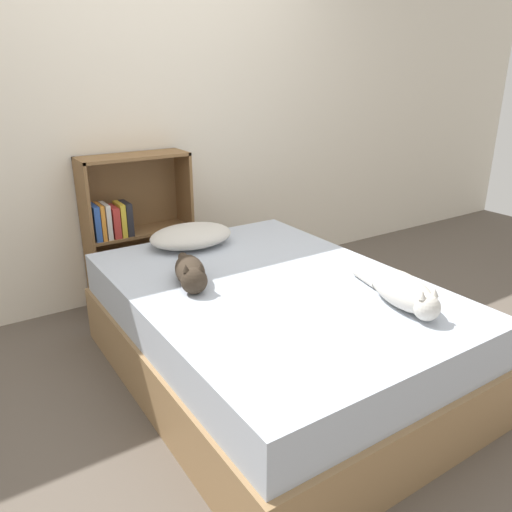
{
  "coord_description": "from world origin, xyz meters",
  "views": [
    {
      "loc": [
        -1.31,
        -1.85,
        1.53
      ],
      "look_at": [
        0.0,
        0.14,
        0.64
      ],
      "focal_mm": 35.0,
      "sensor_mm": 36.0,
      "label": 1
    }
  ],
  "objects": [
    {
      "name": "bed",
      "position": [
        0.0,
        0.0,
        0.26
      ],
      "size": [
        1.36,
        1.9,
        0.54
      ],
      "color": "#99754C",
      "rests_on": "ground_plane"
    },
    {
      "name": "bookshelf",
      "position": [
        -0.25,
        1.28,
        0.53
      ],
      "size": [
        0.7,
        0.26,
        1.02
      ],
      "color": "brown",
      "rests_on": "ground_plane"
    },
    {
      "name": "cat_dark",
      "position": [
        -0.34,
        0.21,
        0.6
      ],
      "size": [
        0.24,
        0.49,
        0.15
      ],
      "rotation": [
        0.0,
        0.0,
        4.4
      ],
      "color": "#33281E",
      "rests_on": "bed"
    },
    {
      "name": "wall_back",
      "position": [
        0.0,
        1.42,
        1.25
      ],
      "size": [
        8.0,
        0.06,
        2.5
      ],
      "color": "silver",
      "rests_on": "ground_plane"
    },
    {
      "name": "pillow",
      "position": [
        -0.08,
        0.73,
        0.6
      ],
      "size": [
        0.5,
        0.38,
        0.12
      ],
      "color": "beige",
      "rests_on": "bed"
    },
    {
      "name": "ground_plane",
      "position": [
        0.0,
        0.0,
        0.0
      ],
      "size": [
        8.0,
        8.0,
        0.0
      ],
      "primitive_type": "plane",
      "color": "brown"
    },
    {
      "name": "cat_light",
      "position": [
        0.34,
        -0.52,
        0.61
      ],
      "size": [
        0.25,
        0.59,
        0.15
      ],
      "rotation": [
        0.0,
        0.0,
        4.5
      ],
      "color": "beige",
      "rests_on": "bed"
    }
  ]
}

